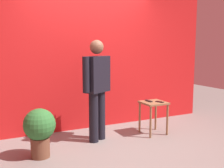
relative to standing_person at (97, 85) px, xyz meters
The scene contains 7 objects.
ground_plane 1.10m from the standing_person, 75.68° to the right, with size 12.00×12.00×0.00m, color gray.
back_wall_red 1.03m from the standing_person, 78.77° to the left, with size 5.05×0.12×3.17m, color red.
standing_person is the anchor object (origin of this frame).
side_table 1.12m from the standing_person, ahead, with size 0.41×0.41×0.57m.
cell_phone 1.16m from the standing_person, ahead, with size 0.07×0.14×0.01m, color black.
tv_remote 1.02m from the standing_person, ahead, with size 0.04×0.17×0.02m, color black.
potted_plant 1.14m from the standing_person, 163.58° to the right, with size 0.44×0.44×0.69m.
Camera 1 is at (-1.80, -3.35, 1.52)m, focal length 43.27 mm.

